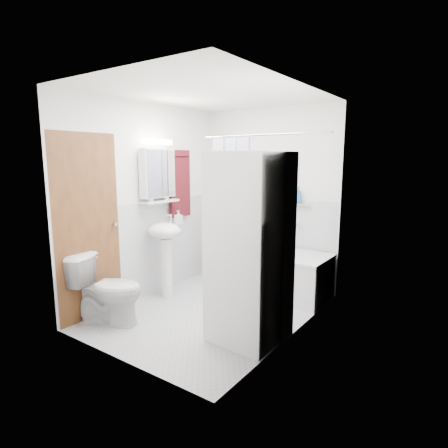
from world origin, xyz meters
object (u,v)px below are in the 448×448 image
Objects in this scene: bathtub at (271,270)px; sink at (165,242)px; washer_dryer at (249,248)px; toilet at (108,290)px.

sink is (-1.03, -0.88, 0.40)m from bathtub.
bathtub is at bearing 110.72° from washer_dryer.
washer_dryer reaches higher than bathtub.
bathtub is at bearing -53.49° from toilet.
sink is at bearing 168.83° from washer_dryer.
washer_dryer is (0.40, -1.23, 0.59)m from bathtub.
bathtub is 1.42m from washer_dryer.
bathtub is 1.41m from sink.
sink reaches higher than bathtub.
toilet is (0.03, -0.91, -0.34)m from sink.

